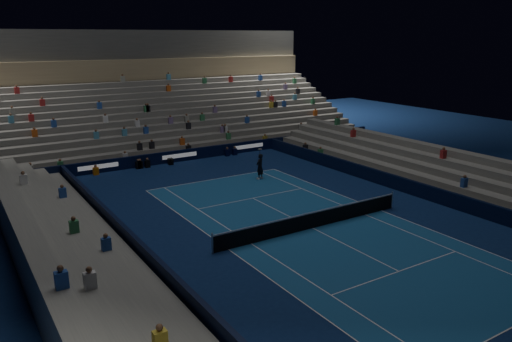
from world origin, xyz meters
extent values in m
plane|color=#0D204F|center=(0.00, 0.00, 0.00)|extent=(90.00, 90.00, 0.00)
cube|color=#19518D|center=(0.00, 0.00, 0.01)|extent=(10.97, 23.77, 0.01)
cube|color=black|center=(0.00, 18.50, 0.50)|extent=(44.00, 0.25, 1.00)
cube|color=black|center=(9.70, 0.00, 0.50)|extent=(0.25, 37.00, 1.00)
cube|color=black|center=(-9.70, 0.00, 0.50)|extent=(0.25, 37.00, 1.00)
cube|color=slate|center=(0.00, 19.50, 0.25)|extent=(44.00, 1.00, 0.50)
cube|color=slate|center=(0.00, 20.50, 0.50)|extent=(44.00, 1.00, 1.00)
cube|color=slate|center=(0.00, 21.50, 0.75)|extent=(44.00, 1.00, 1.50)
cube|color=slate|center=(0.00, 22.50, 1.00)|extent=(44.00, 1.00, 2.00)
cube|color=slate|center=(0.00, 23.50, 1.25)|extent=(44.00, 1.00, 2.50)
cube|color=slate|center=(0.00, 24.50, 1.50)|extent=(44.00, 1.00, 3.00)
cube|color=slate|center=(0.00, 25.50, 1.75)|extent=(44.00, 1.00, 3.50)
cube|color=slate|center=(0.00, 26.50, 2.00)|extent=(44.00, 1.00, 4.00)
cube|color=slate|center=(0.00, 27.50, 2.25)|extent=(44.00, 1.00, 4.50)
cube|color=slate|center=(0.00, 28.50, 2.50)|extent=(44.00, 1.00, 5.00)
cube|color=slate|center=(0.00, 29.50, 2.75)|extent=(44.00, 1.00, 5.50)
cube|color=slate|center=(0.00, 30.50, 3.00)|extent=(44.00, 1.00, 6.00)
cube|color=#9C8760|center=(0.00, 31.60, 7.10)|extent=(44.00, 0.60, 2.20)
cube|color=#444442|center=(0.00, 33.00, 9.70)|extent=(44.00, 2.40, 3.00)
cube|color=slate|center=(10.50, 0.00, 0.25)|extent=(1.00, 37.00, 0.50)
cube|color=slate|center=(11.50, 0.00, 0.50)|extent=(1.00, 37.00, 1.00)
cube|color=slate|center=(12.50, 0.00, 0.75)|extent=(1.00, 37.00, 1.50)
cube|color=slate|center=(13.50, 0.00, 1.00)|extent=(1.00, 37.00, 2.00)
cube|color=slate|center=(14.50, 0.00, 1.25)|extent=(1.00, 37.00, 2.50)
cube|color=slate|center=(-10.50, 0.00, 0.25)|extent=(1.00, 37.00, 0.50)
cube|color=slate|center=(-11.50, 0.00, 0.50)|extent=(1.00, 37.00, 1.00)
cube|color=slate|center=(-12.50, 0.00, 0.75)|extent=(1.00, 37.00, 1.50)
cube|color=slate|center=(-13.50, 0.00, 1.00)|extent=(1.00, 37.00, 2.00)
cube|color=slate|center=(-14.50, 0.00, 1.25)|extent=(1.00, 37.00, 2.50)
cylinder|color=#B2B2B7|center=(-6.40, 0.00, 0.55)|extent=(0.10, 0.10, 1.10)
cylinder|color=#B2B2B7|center=(6.40, 0.00, 0.55)|extent=(0.10, 0.10, 1.10)
cube|color=black|center=(0.00, 0.00, 0.45)|extent=(12.80, 0.03, 0.90)
cube|color=white|center=(0.00, 0.00, 0.94)|extent=(12.80, 0.04, 0.08)
imported|color=black|center=(2.96, 10.12, 0.98)|extent=(0.84, 0.71, 1.96)
cube|color=black|center=(-1.05, 17.93, 0.27)|extent=(0.44, 0.52, 0.53)
cylinder|color=black|center=(-1.05, 17.51, 0.42)|extent=(0.19, 0.36, 0.16)
camera|label=1|loc=(-16.91, -20.64, 10.57)|focal=34.95mm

